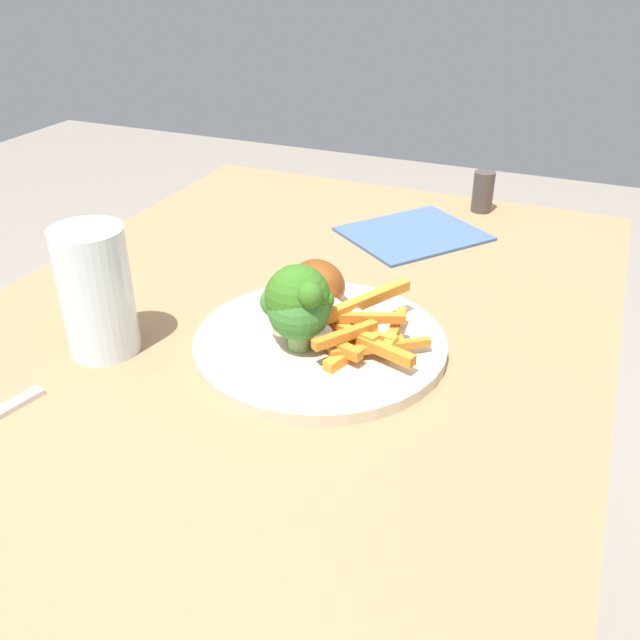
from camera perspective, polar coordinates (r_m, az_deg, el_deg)
name	(u,v)px	position (r m, az deg, el deg)	size (l,w,h in m)	color
dining_table	(281,431)	(0.79, -3.23, -9.11)	(0.94, 0.65, 0.74)	#8E6B47
dinner_plate	(320,343)	(0.67, 0.00, -1.92)	(0.25, 0.25, 0.01)	beige
broccoli_floret_front	(296,313)	(0.63, -2.03, 0.59)	(0.05, 0.05, 0.06)	#7BA45B
broccoli_floret_middle	(298,307)	(0.64, -1.82, 1.10)	(0.06, 0.07, 0.07)	#84A260
broccoli_floret_back	(298,297)	(0.63, -1.85, 1.90)	(0.06, 0.07, 0.08)	#93B457
carrot_fries_pile	(361,332)	(0.65, 3.40, -1.01)	(0.14, 0.13, 0.04)	orange
chicken_drumstick_near	(320,287)	(0.71, -0.02, 2.76)	(0.10, 0.11, 0.05)	#51220A
chicken_drumstick_far	(310,294)	(0.71, -0.82, 2.18)	(0.12, 0.06, 0.04)	#4D1E0C
chicken_drumstick_extra	(316,297)	(0.70, -0.36, 1.88)	(0.12, 0.08, 0.04)	#581C0A
water_glass	(96,292)	(0.68, -17.99, 2.25)	(0.07, 0.07, 0.13)	silver
napkin	(413,234)	(0.94, 7.69, 7.06)	(0.17, 0.14, 0.00)	#3D5684
pepper_shaker	(483,192)	(1.03, 13.30, 10.27)	(0.03, 0.03, 0.06)	#423833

